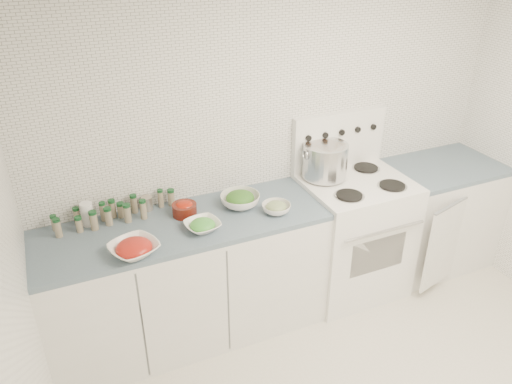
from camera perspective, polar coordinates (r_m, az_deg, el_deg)
The scene contains 13 objects.
room_walls at distance 2.31m, azimuth 19.52°, elevation 0.62°, with size 3.54×3.04×2.52m.
counter_left at distance 3.45m, azimuth -7.83°, elevation -9.91°, with size 1.85×0.62×0.90m.
stove at distance 3.89m, azimuth 10.87°, elevation -4.50°, with size 0.76×0.70×1.36m.
counter_right at distance 4.39m, azimuth 19.78°, elevation -2.46°, with size 0.89×0.73×0.90m.
stock_pot at distance 3.63m, azimuth 7.90°, elevation 3.75°, with size 0.34×0.32×0.25m.
bowl_tomato at distance 2.95m, azimuth -13.77°, elevation -6.25°, with size 0.34×0.34×0.09m.
bowl_snowpea at distance 3.10m, azimuth -6.13°, elevation -3.80°, with size 0.25×0.25×0.07m.
bowl_broccoli at distance 3.33m, azimuth -1.82°, elevation -0.84°, with size 0.32×0.32×0.11m.
bowl_zucchini at distance 3.26m, azimuth 2.34°, elevation -1.79°, with size 0.25×0.25×0.08m.
bowl_pepper at distance 3.26m, azimuth -8.18°, elevation -1.89°, with size 0.16×0.16×0.10m.
salt_canister at distance 3.28m, azimuth -18.71°, elevation -2.40°, with size 0.08×0.08×0.15m, color white.
tin_can at distance 3.36m, azimuth -12.35°, elevation -1.28°, with size 0.07×0.07×0.10m, color #A29789.
spice_cluster at distance 3.28m, azimuth -16.05°, elevation -2.24°, with size 0.78×0.16×0.14m.
Camera 1 is at (-1.49, -1.45, 2.57)m, focal length 35.00 mm.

